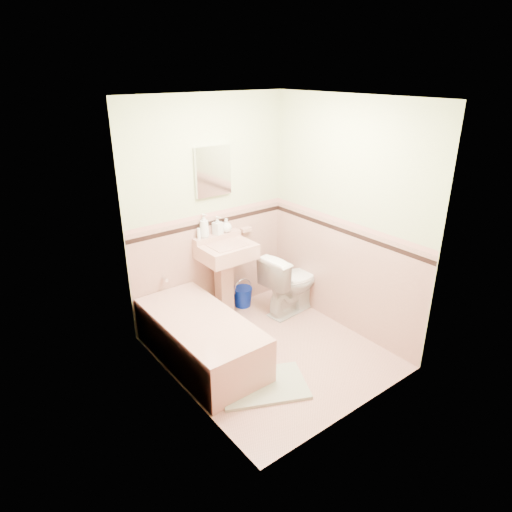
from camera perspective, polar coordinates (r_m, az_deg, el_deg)
floor at (r=4.77m, az=1.88°, el=-12.09°), size 2.20×2.20×0.00m
ceiling at (r=3.91m, az=2.37°, el=19.48°), size 2.20×2.20×0.00m
wall_back at (r=5.02m, az=-5.95°, el=5.63°), size 2.50×0.00×2.50m
wall_front at (r=3.47m, az=13.74°, el=-3.08°), size 2.50×0.00×2.50m
wall_left at (r=3.67m, az=-10.05°, el=-1.33°), size 0.00×2.50×2.50m
wall_right at (r=4.84m, az=11.29°, el=4.63°), size 0.00×2.50×2.50m
wainscot_back at (r=5.24m, az=-5.60°, el=-1.20°), size 2.00×0.00×2.00m
wainscot_front at (r=3.80m, az=12.67°, el=-11.86°), size 2.00×0.00×2.00m
wainscot_left at (r=3.98m, az=-9.25°, el=-9.85°), size 0.00×2.20×2.20m
wainscot_right at (r=5.07m, az=10.64°, el=-2.38°), size 0.00×2.20×2.20m
accent_back at (r=5.05m, az=-5.78°, el=4.17°), size 2.00×0.00×2.00m
accent_front at (r=3.54m, az=13.32°, el=-4.88°), size 2.00×0.00×2.00m
accent_left at (r=3.73m, az=-9.67°, el=-3.08°), size 0.00×2.20×2.20m
accent_right at (r=4.87m, az=11.03°, el=3.14°), size 0.00×2.20×2.20m
cap_back at (r=5.02m, az=-5.83°, el=5.25°), size 2.00×0.00×2.00m
cap_front at (r=3.50m, az=13.47°, el=-3.43°), size 2.00×0.00×2.00m
cap_left at (r=3.69m, az=-9.77°, el=-1.68°), size 0.00×2.20×2.20m
cap_right at (r=4.84m, az=11.12°, el=4.25°), size 0.00×2.20×2.20m
bathtub at (r=4.57m, az=-7.01°, el=-10.58°), size 0.70×1.50×0.45m
tub_faucet at (r=4.93m, az=-11.56°, el=-2.83°), size 0.04×0.12×0.04m
sink at (r=5.15m, az=-3.71°, el=-3.28°), size 0.59×0.48×0.93m
sink_faucet at (r=5.07m, az=-4.74°, el=2.23°), size 0.02×0.02×0.10m
medicine_cabinet at (r=4.91m, az=-5.48°, el=10.68°), size 0.43×0.04×0.54m
soap_dish at (r=5.34m, az=-1.31°, el=3.39°), size 0.13×0.08×0.04m
soap_bottle_left at (r=4.96m, az=-6.61°, el=3.83°), size 0.12×0.12×0.27m
soap_bottle_mid at (r=5.06m, az=-4.90°, el=3.90°), size 0.12×0.12×0.21m
soap_bottle_right at (r=5.12m, az=-3.81°, el=3.91°), size 0.14×0.14×0.16m
tube at (r=4.95m, az=-7.26°, el=2.84°), size 0.05×0.05×0.12m
toilet at (r=5.34m, az=4.46°, el=-3.33°), size 0.78×0.50×0.76m
bucket at (r=5.55m, az=-1.70°, el=-5.20°), size 0.31×0.31×0.24m
bath_mat at (r=4.32m, az=0.89°, el=-16.11°), size 0.94×0.81×0.03m
shoe at (r=4.39m, az=1.28°, el=-14.65°), size 0.16×0.12×0.06m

